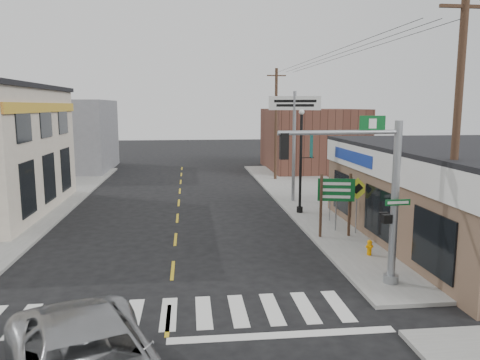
{
  "coord_description": "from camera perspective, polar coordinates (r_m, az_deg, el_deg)",
  "views": [
    {
      "loc": [
        0.64,
        -12.36,
        5.89
      ],
      "look_at": [
        2.78,
        6.96,
        2.8
      ],
      "focal_mm": 35.0,
      "sensor_mm": 36.0,
      "label": 1
    }
  ],
  "objects": [
    {
      "name": "fire_hydrant",
      "position": [
        19.06,
        15.5,
        -7.85
      ],
      "size": [
        0.19,
        0.19,
        0.61
      ],
      "rotation": [
        0.0,
        0.0,
        0.2
      ],
      "color": "orange",
      "rests_on": "sidewalk_right"
    },
    {
      "name": "traffic_signal_pole",
      "position": [
        15.45,
        16.27,
        -0.64
      ],
      "size": [
        4.31,
        0.36,
        5.46
      ],
      "rotation": [
        0.0,
        0.0,
        0.06
      ],
      "color": "gray",
      "rests_on": "sidewalk_right"
    },
    {
      "name": "utility_pole_near",
      "position": [
        16.08,
        24.81,
        4.66
      ],
      "size": [
        1.62,
        0.24,
        9.3
      ],
      "rotation": [
        0.0,
        0.0,
        0.01
      ],
      "color": "#3F331E",
      "rests_on": "sidewalk_right"
    },
    {
      "name": "sidewalk_left",
      "position": [
        27.75,
        -26.56,
        -4.05
      ],
      "size": [
        6.0,
        38.0,
        0.13
      ],
      "primitive_type": "cube",
      "color": "gray",
      "rests_on": "ground"
    },
    {
      "name": "ground",
      "position": [
        13.71,
        -8.75,
        -16.53
      ],
      "size": [
        140.0,
        140.0,
        0.0
      ],
      "primitive_type": "plane",
      "color": "black",
      "rests_on": "ground"
    },
    {
      "name": "dance_center_sign",
      "position": [
        28.37,
        6.65,
        7.45
      ],
      "size": [
        3.12,
        0.19,
        6.63
      ],
      "rotation": [
        0.0,
        0.0,
        -0.38
      ],
      "color": "gray",
      "rests_on": "sidewalk_right"
    },
    {
      "name": "guide_sign",
      "position": [
        21.01,
        11.6,
        -1.96
      ],
      "size": [
        1.61,
        0.14,
        2.82
      ],
      "rotation": [
        0.0,
        0.0,
        -0.22
      ],
      "color": "#4A3222",
      "rests_on": "sidewalk_right"
    },
    {
      "name": "shrub_back",
      "position": [
        24.02,
        18.15,
        -4.24
      ],
      "size": [
        1.15,
        1.15,
        0.86
      ],
      "primitive_type": "ellipsoid",
      "color": "black",
      "rests_on": "sidewalk_right"
    },
    {
      "name": "bldg_distant_left",
      "position": [
        45.94,
        -21.08,
        5.08
      ],
      "size": [
        9.0,
        10.0,
        6.4
      ],
      "primitive_type": "cube",
      "color": "gray",
      "rests_on": "ground"
    },
    {
      "name": "bldg_distant_right",
      "position": [
        43.97,
        8.69,
        4.9
      ],
      "size": [
        8.0,
        10.0,
        5.6
      ],
      "primitive_type": "cube",
      "color": "brown",
      "rests_on": "ground"
    },
    {
      "name": "bare_tree",
      "position": [
        19.14,
        22.97,
        1.52
      ],
      "size": [
        2.22,
        2.22,
        4.44
      ],
      "rotation": [
        0.0,
        0.0,
        -0.2
      ],
      "color": "black",
      "rests_on": "sidewalk_right"
    },
    {
      "name": "utility_pole_far",
      "position": [
        36.97,
        4.4,
        6.94
      ],
      "size": [
        1.5,
        0.23,
        8.63
      ],
      "rotation": [
        0.0,
        0.0,
        0.07
      ],
      "color": "#3E291A",
      "rests_on": "sidewalk_right"
    },
    {
      "name": "sidewalk_right",
      "position": [
        27.33,
        11.66,
        -3.46
      ],
      "size": [
        6.0,
        38.0,
        0.13
      ],
      "primitive_type": "cube",
      "color": "gray",
      "rests_on": "ground"
    },
    {
      "name": "ped_crossing_sign",
      "position": [
        21.8,
        14.09,
        -1.79
      ],
      "size": [
        1.0,
        0.07,
        2.57
      ],
      "rotation": [
        0.0,
        0.0,
        -0.37
      ],
      "color": "gray",
      "rests_on": "sidewalk_right"
    },
    {
      "name": "shrub_front",
      "position": [
        19.77,
        21.52,
        -7.02
      ],
      "size": [
        1.36,
        1.36,
        1.02
      ],
      "primitive_type": "ellipsoid",
      "color": "#123412",
      "rests_on": "sidewalk_right"
    },
    {
      "name": "crosswalk",
      "position": [
        14.07,
        -8.68,
        -15.81
      ],
      "size": [
        11.0,
        2.2,
        0.01
      ],
      "primitive_type": "cube",
      "color": "silver",
      "rests_on": "ground"
    },
    {
      "name": "center_line",
      "position": [
        21.21,
        -7.87,
        -7.17
      ],
      "size": [
        0.12,
        56.0,
        0.01
      ],
      "primitive_type": "cube",
      "color": "gold",
      "rests_on": "ground"
    },
    {
      "name": "lamp_post",
      "position": [
        25.33,
        7.56,
        3.23
      ],
      "size": [
        0.72,
        0.57,
        5.57
      ],
      "rotation": [
        0.0,
        0.0,
        -0.11
      ],
      "color": "black",
      "rests_on": "sidewalk_right"
    }
  ]
}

